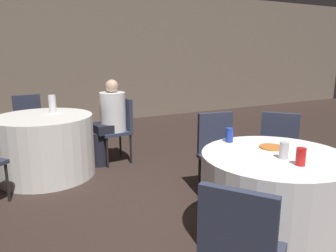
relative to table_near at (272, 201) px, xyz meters
The scene contains 15 objects.
ground_plane 0.40m from the table_near, 137.15° to the left, with size 16.00×16.00×0.00m, color #332621.
wall_back 5.33m from the table_near, 91.19° to the left, with size 16.00×0.06×2.80m.
table_near is the anchor object (origin of this frame).
table_far 2.75m from the table_near, 119.44° to the left, with size 1.16×1.16×0.75m.
chair_near_north 0.98m from the table_near, 79.66° to the left, with size 0.47×0.47×0.88m.
chair_near_northeast 0.98m from the table_near, 42.21° to the left, with size 0.57×0.57×0.88m.
chair_near_southwest 0.98m from the table_near, 144.86° to the right, with size 0.56×0.56×0.88m.
chair_far_north 3.68m from the table_near, 112.97° to the left, with size 0.43×0.44×0.88m.
chair_far_east 2.52m from the table_near, 98.36° to the left, with size 0.44×0.43×0.88m.
person_white_shirt 2.54m from the table_near, 101.97° to the left, with size 0.51×0.36×1.14m.
pizza_plate_near 0.41m from the table_near, 56.22° to the left, with size 0.23×0.23×0.02m.
soda_can_blue 0.63m from the table_near, 101.48° to the left, with size 0.07×0.07×0.12m.
soda_can_silver 0.45m from the table_near, 101.09° to the right, with size 0.07×0.07×0.12m.
soda_can_red 0.50m from the table_near, 96.11° to the right, with size 0.07×0.07×0.12m.
bottle_far 2.87m from the table_near, 115.34° to the left, with size 0.09×0.09×0.22m.
Camera 1 is at (-1.69, -1.80, 1.51)m, focal length 35.00 mm.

